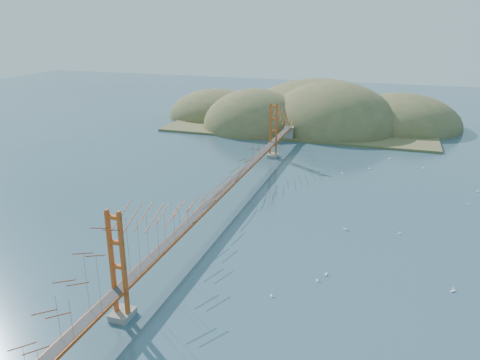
% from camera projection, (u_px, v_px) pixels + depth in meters
% --- Properties ---
extents(ground, '(320.00, 320.00, 0.00)m').
position_uv_depth(ground, '(225.00, 208.00, 74.01)').
color(ground, '#314E62').
rests_on(ground, ground).
extents(bridge, '(2.20, 94.40, 12.00)m').
position_uv_depth(bridge, '(225.00, 166.00, 71.86)').
color(bridge, gray).
rests_on(bridge, ground).
extents(far_headlands, '(84.00, 58.00, 25.00)m').
position_uv_depth(far_headlands, '(314.00, 122.00, 134.73)').
color(far_headlands, olive).
rests_on(far_headlands, ground).
extents(sailboat_1, '(0.69, 0.69, 0.74)m').
position_uv_depth(sailboat_1, '(345.00, 229.00, 66.47)').
color(sailboat_1, white).
rests_on(sailboat_1, ground).
extents(sailboat_4, '(0.53, 0.53, 0.56)m').
position_uv_depth(sailboat_4, '(400.00, 233.00, 65.15)').
color(sailboat_4, white).
rests_on(sailboat_4, ground).
extents(sailboat_16, '(0.54, 0.54, 0.57)m').
position_uv_depth(sailboat_16, '(342.00, 173.00, 90.38)').
color(sailboat_16, white).
rests_on(sailboat_16, ground).
extents(sailboat_9, '(0.56, 0.56, 0.59)m').
position_uv_depth(sailboat_9, '(469.00, 204.00, 75.29)').
color(sailboat_9, white).
rests_on(sailboat_9, ground).
extents(sailboat_15, '(0.53, 0.57, 0.64)m').
position_uv_depth(sailboat_15, '(423.00, 168.00, 93.40)').
color(sailboat_15, white).
rests_on(sailboat_15, ground).
extents(sailboat_0, '(0.53, 0.64, 0.74)m').
position_uv_depth(sailboat_0, '(326.00, 274.00, 54.81)').
color(sailboat_0, white).
rests_on(sailboat_0, ground).
extents(sailboat_6, '(0.53, 0.53, 0.57)m').
position_uv_depth(sailboat_6, '(271.00, 295.00, 50.68)').
color(sailboat_6, white).
rests_on(sailboat_6, ground).
extents(sailboat_7, '(0.62, 0.58, 0.70)m').
position_uv_depth(sailboat_7, '(369.00, 168.00, 92.90)').
color(sailboat_7, white).
rests_on(sailboat_7, ground).
extents(sailboat_3, '(0.58, 0.49, 0.67)m').
position_uv_depth(sailboat_3, '(322.00, 173.00, 90.07)').
color(sailboat_3, white).
rests_on(sailboat_3, ground).
extents(sailboat_10, '(0.52, 0.52, 0.58)m').
position_uv_depth(sailboat_10, '(317.00, 280.00, 53.60)').
color(sailboat_10, white).
rests_on(sailboat_10, ground).
extents(sailboat_12, '(0.66, 0.61, 0.74)m').
position_uv_depth(sailboat_12, '(390.00, 159.00, 99.26)').
color(sailboat_12, white).
rests_on(sailboat_12, ground).
extents(sailboat_14, '(0.70, 0.70, 0.74)m').
position_uv_depth(sailboat_14, '(453.00, 290.00, 51.47)').
color(sailboat_14, white).
rests_on(sailboat_14, ground).
extents(sailboat_extra_0, '(0.51, 0.45, 0.59)m').
position_uv_depth(sailboat_extra_0, '(478.00, 191.00, 80.78)').
color(sailboat_extra_0, white).
rests_on(sailboat_extra_0, ground).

